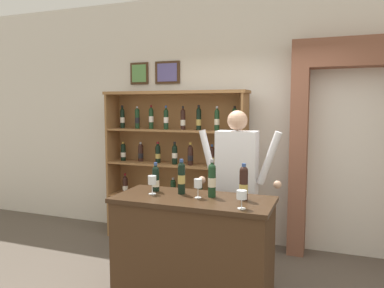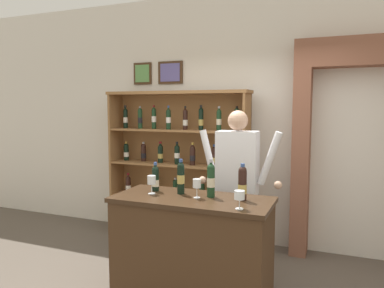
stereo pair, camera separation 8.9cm
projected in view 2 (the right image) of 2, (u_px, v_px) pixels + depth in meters
The scene contains 12 objects.
back_wall at pixel (248, 119), 4.87m from camera, with size 12.00×0.19×3.30m.
wine_shelf at pixel (178, 163), 4.93m from camera, with size 1.95×0.37×2.01m.
archway_doorway at pixel (364, 137), 4.25m from camera, with size 1.58×0.45×2.58m.
tasting_counter at pixel (192, 252), 3.31m from camera, with size 1.41×0.63×1.01m.
shopkeeper at pixel (237, 176), 3.77m from camera, with size 0.87×0.22×1.77m.
tasting_bottle_super_tuscan at pixel (155, 178), 3.50m from camera, with size 0.07×0.07×0.28m.
tasting_bottle_vin_santo at pixel (181, 177), 3.38m from camera, with size 0.07×0.07×0.32m.
tasting_bottle_grappa at pixel (211, 180), 3.26m from camera, with size 0.07×0.07×0.34m.
tasting_bottle_prosecco at pixel (242, 183), 3.15m from camera, with size 0.07×0.07×0.32m.
wine_glass_left at pixel (152, 181), 3.38m from camera, with size 0.08×0.08×0.17m.
wine_glass_spare at pixel (239, 196), 2.88m from camera, with size 0.08×0.08×0.15m.
wine_glass_center at pixel (197, 184), 3.23m from camera, with size 0.07×0.07×0.17m.
Camera 2 is at (1.14, -2.96, 1.81)m, focal length 34.40 mm.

